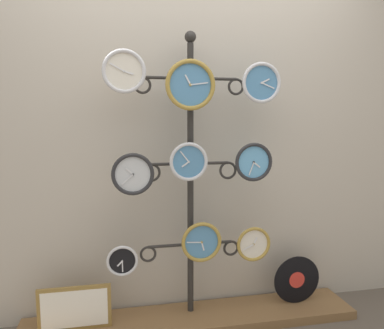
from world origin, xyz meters
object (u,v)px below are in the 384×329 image
at_px(clock_top_center, 190,85).
at_px(clock_top_left, 124,71).
at_px(clock_middle_center, 189,162).
at_px(clock_middle_right, 253,162).
at_px(clock_bottom_center, 201,242).
at_px(picture_frame, 75,308).
at_px(clock_bottom_right, 253,244).
at_px(clock_top_right, 261,83).
at_px(display_stand, 190,212).
at_px(clock_bottom_left, 122,261).
at_px(vinyl_record, 297,280).
at_px(clock_middle_left, 133,174).

bearing_deg(clock_top_center, clock_top_left, -177.08).
xyz_separation_m(clock_top_center, clock_middle_center, (-0.02, -0.02, -0.47)).
height_order(clock_top_left, clock_middle_right, clock_top_left).
distance_m(clock_top_center, clock_bottom_center, 0.98).
height_order(clock_middle_right, picture_frame, clock_middle_right).
bearing_deg(clock_bottom_right, clock_top_right, -37.45).
bearing_deg(display_stand, clock_top_right, -13.03).
distance_m(clock_middle_right, clock_bottom_right, 0.55).
bearing_deg(clock_bottom_left, clock_middle_center, -2.46).
bearing_deg(picture_frame, clock_top_right, -0.73).
height_order(clock_top_left, vinyl_record, clock_top_left).
bearing_deg(clock_top_right, clock_middle_left, 179.67).
xyz_separation_m(clock_top_center, clock_bottom_right, (0.43, 0.00, -1.03)).
xyz_separation_m(vinyl_record, picture_frame, (-1.49, -0.04, -0.03)).
distance_m(clock_top_right, clock_middle_center, 0.67).
xyz_separation_m(display_stand, clock_middle_left, (-0.37, -0.10, 0.28)).
xyz_separation_m(clock_middle_right, clock_bottom_left, (-0.84, 0.01, -0.59)).
xyz_separation_m(clock_top_right, clock_middle_center, (-0.47, -0.01, -0.48)).
bearing_deg(display_stand, clock_bottom_center, -64.69).
height_order(display_stand, clock_middle_right, display_stand).
distance_m(clock_top_right, clock_bottom_left, 1.40).
height_order(clock_top_right, clock_middle_center, clock_top_right).
bearing_deg(clock_middle_center, clock_bottom_right, 3.38).
height_order(clock_middle_left, clock_bottom_center, clock_middle_left).
bearing_deg(clock_bottom_center, clock_middle_left, 178.68).
relative_size(display_stand, picture_frame, 4.32).
distance_m(display_stand, clock_top_center, 0.82).
height_order(clock_bottom_center, picture_frame, clock_bottom_center).
bearing_deg(clock_bottom_right, clock_top_center, -179.35).
bearing_deg(clock_top_left, clock_top_center, 2.92).
bearing_deg(picture_frame, clock_bottom_center, -1.45).
bearing_deg(clock_middle_right, clock_top_right, -1.28).
relative_size(display_stand, clock_bottom_center, 7.24).
distance_m(clock_top_left, clock_middle_center, 0.65).
distance_m(clock_middle_left, clock_bottom_right, 0.93).
bearing_deg(clock_bottom_left, clock_top_left, -25.14).
height_order(clock_top_center, clock_top_right, clock_top_center).
distance_m(clock_top_left, clock_bottom_center, 1.15).
xyz_separation_m(clock_top_center, clock_middle_left, (-0.36, -0.01, -0.53)).
bearing_deg(clock_bottom_left, clock_top_right, -0.62).
height_order(vinyl_record, picture_frame, vinyl_record).
bearing_deg(clock_top_center, clock_middle_center, -126.38).
height_order(clock_middle_center, picture_frame, clock_middle_center).
height_order(clock_top_center, clock_bottom_left, clock_top_center).
distance_m(clock_top_left, clock_bottom_right, 1.37).
xyz_separation_m(clock_top_right, clock_bottom_left, (-0.88, 0.01, -1.09)).
relative_size(clock_top_left, clock_bottom_left, 1.31).
relative_size(clock_middle_center, vinyl_record, 0.71).
xyz_separation_m(clock_bottom_center, vinyl_record, (0.70, 0.06, -0.34)).
distance_m(clock_top_center, clock_middle_center, 0.47).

